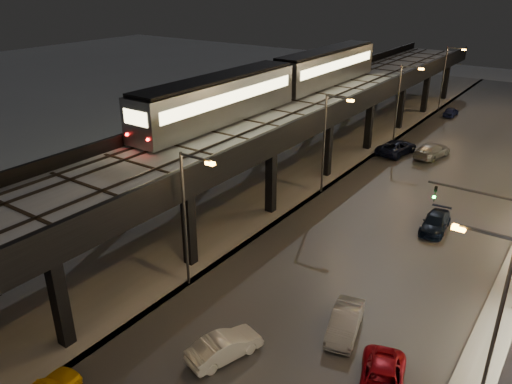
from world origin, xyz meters
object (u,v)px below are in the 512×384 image
Objects in this scene: car_mid_silver at (396,148)px; car_onc_dark at (382,382)px; car_near_white at (225,347)px; car_far_white at (451,112)px; car_onc_white at (435,223)px; subway_train at (281,80)px; car_mid_dark at (432,151)px; car_onc_silver at (345,323)px.

car_onc_dark is (11.79, -33.47, -0.14)m from car_mid_silver.
car_near_white reaches higher than car_far_white.
car_far_white is 0.83× the size of car_onc_white.
subway_train is 7.31× the size of car_mid_dark.
car_onc_white is (8.44, -35.21, 0.01)m from car_far_white.
subway_train reaches higher than car_onc_dark.
car_onc_dark is at bearing 101.31° from car_far_white.
car_mid_dark is 17.45m from car_onc_white.
car_onc_silver reaches higher than car_near_white.
car_near_white is 0.90× the size of car_onc_dark.
subway_train is at bearing 47.75° from car_mid_dark.
car_mid_dark is at bearing 37.03° from subway_train.
car_onc_dark is (7.56, 2.42, -0.04)m from car_near_white.
car_mid_dark is at bearing 85.80° from car_onc_dark.
car_onc_white is at bearing -85.46° from car_near_white.
car_near_white reaches higher than car_onc_white.
car_onc_white is at bearing 128.80° from car_mid_silver.
car_mid_dark is 18.86m from car_far_white.
car_onc_white reaches higher than car_onc_dark.
subway_train is at bearing -45.34° from car_near_white.
car_onc_silver reaches higher than car_onc_dark.
car_mid_silver is at bearing 91.76° from car_onc_dark.
car_mid_silver reaches higher than car_onc_silver.
car_onc_dark is (3.31, -2.92, -0.06)m from car_onc_silver.
car_onc_white is (5.39, -16.60, -0.14)m from car_mid_dark.
car_onc_white is at bearing 74.46° from car_onc_silver.
car_mid_dark is 1.22× the size of car_onc_white.
car_far_white is 36.20m from car_onc_white.
subway_train is 10.66× the size of car_far_white.
car_onc_dark reaches higher than car_far_white.
car_mid_silver is (-4.23, 35.90, 0.10)m from car_near_white.
car_far_white is (-3.05, 18.61, -0.15)m from car_mid_dark.
car_onc_white is (18.58, -6.65, -7.89)m from subway_train.
car_onc_silver is (18.14, -21.70, -7.83)m from subway_train.
car_far_white is at bearing -82.50° from car_mid_silver.
car_onc_white reaches higher than car_far_white.
car_onc_dark is at bearing -55.27° from car_onc_silver.
car_mid_silver is at bearing 91.65° from car_onc_silver.
car_mid_silver is 1.27× the size of car_onc_white.
car_mid_dark reaches higher than car_mid_silver.
car_onc_white is (0.44, 15.05, -0.06)m from car_onc_silver.
car_far_white is 54.37m from car_onc_dark.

